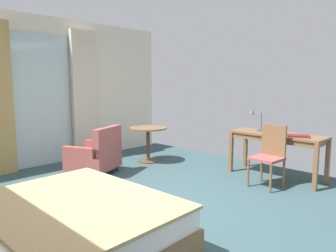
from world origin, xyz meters
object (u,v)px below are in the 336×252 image
(bed, at_px, (28,242))
(armchair_by_window, at_px, (96,155))
(writing_desk, at_px, (277,139))
(desk_chair, at_px, (270,153))
(closed_book, at_px, (298,136))
(desk_lamp, at_px, (256,118))
(round_cafe_table, at_px, (148,136))

(bed, height_order, armchair_by_window, bed)
(armchair_by_window, bearing_deg, writing_desk, -49.19)
(bed, xyz_separation_m, armchair_by_window, (1.99, 2.09, 0.06))
(bed, height_order, desk_chair, bed)
(writing_desk, height_order, desk_chair, desk_chair)
(bed, distance_m, desk_chair, 3.51)
(desk_chair, xyz_separation_m, closed_book, (0.40, -0.26, 0.24))
(closed_book, bearing_deg, armchair_by_window, 98.58)
(desk_lamp, relative_size, closed_book, 1.26)
(desk_chair, height_order, desk_lamp, desk_lamp)
(armchair_by_window, xyz_separation_m, round_cafe_table, (1.21, 0.00, 0.19))
(armchair_by_window, height_order, round_cafe_table, armchair_by_window)
(desk_chair, relative_size, closed_book, 2.93)
(desk_chair, relative_size, armchair_by_window, 0.97)
(bed, distance_m, writing_desk, 4.00)
(desk_lamp, height_order, armchair_by_window, desk_lamp)
(bed, bearing_deg, closed_book, -8.82)
(desk_chair, height_order, closed_book, desk_chair)
(closed_book, distance_m, round_cafe_table, 2.79)
(bed, distance_m, armchair_by_window, 2.89)
(writing_desk, distance_m, closed_book, 0.41)
(closed_book, xyz_separation_m, armchair_by_window, (-1.89, 2.69, -0.43))
(bed, relative_size, desk_chair, 2.45)
(writing_desk, xyz_separation_m, desk_chair, (-0.50, -0.13, -0.13))
(desk_lamp, bearing_deg, writing_desk, -84.09)
(desk_lamp, distance_m, armchair_by_window, 2.81)
(desk_chair, height_order, round_cafe_table, desk_chair)
(bed, xyz_separation_m, writing_desk, (3.98, -0.21, 0.38))
(bed, height_order, round_cafe_table, bed)
(desk_chair, bearing_deg, closed_book, -33.19)
(bed, bearing_deg, round_cafe_table, 33.15)
(bed, bearing_deg, writing_desk, -3.07)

